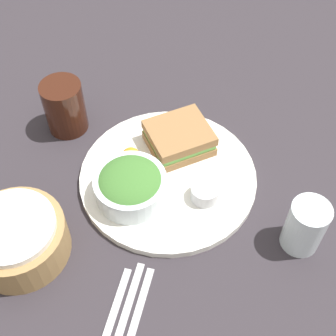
# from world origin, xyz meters

# --- Properties ---
(ground_plane) EXTENTS (4.00, 4.00, 0.00)m
(ground_plane) POSITION_xyz_m (0.00, 0.00, 0.00)
(ground_plane) COLOR #2D282D
(plate) EXTENTS (0.33, 0.33, 0.01)m
(plate) POSITION_xyz_m (0.00, 0.00, 0.01)
(plate) COLOR white
(plate) RESTS_ON ground_plane
(sandwich) EXTENTS (0.14, 0.14, 0.05)m
(sandwich) POSITION_xyz_m (0.07, -0.02, 0.04)
(sandwich) COLOR olive
(sandwich) RESTS_ON plate
(salad_bowl) EXTENTS (0.13, 0.13, 0.06)m
(salad_bowl) POSITION_xyz_m (-0.04, 0.07, 0.04)
(salad_bowl) COLOR silver
(salad_bowl) RESTS_ON plate
(dressing_cup) EXTENTS (0.05, 0.05, 0.03)m
(dressing_cup) POSITION_xyz_m (-0.05, -0.06, 0.03)
(dressing_cup) COLOR #B7B7BC
(dressing_cup) RESTS_ON plate
(orange_wedge) EXTENTS (0.04, 0.04, 0.04)m
(orange_wedge) POSITION_xyz_m (0.03, 0.07, 0.03)
(orange_wedge) COLOR orange
(orange_wedge) RESTS_ON plate
(drink_glass) EXTENTS (0.08, 0.08, 0.11)m
(drink_glass) POSITION_xyz_m (0.15, 0.20, 0.05)
(drink_glass) COLOR #38190F
(drink_glass) RESTS_ON ground_plane
(bread_basket) EXTENTS (0.16, 0.16, 0.08)m
(bread_basket) POSITION_xyz_m (-0.14, 0.25, 0.04)
(bread_basket) COLOR #997547
(bread_basket) RESTS_ON ground_plane
(fork) EXTENTS (0.19, 0.07, 0.01)m
(fork) POSITION_xyz_m (-0.28, 0.06, 0.00)
(fork) COLOR #B2B2B7
(fork) RESTS_ON ground_plane
(knife) EXTENTS (0.20, 0.07, 0.01)m
(knife) POSITION_xyz_m (-0.27, 0.08, 0.00)
(knife) COLOR #B2B2B7
(knife) RESTS_ON ground_plane
(spoon) EXTENTS (0.17, 0.06, 0.01)m
(spoon) POSITION_xyz_m (-0.27, 0.10, 0.00)
(spoon) COLOR #B2B2B7
(spoon) RESTS_ON ground_plane
(water_glass) EXTENTS (0.06, 0.06, 0.10)m
(water_glass) POSITION_xyz_m (-0.14, -0.22, 0.05)
(water_glass) COLOR silver
(water_glass) RESTS_ON ground_plane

